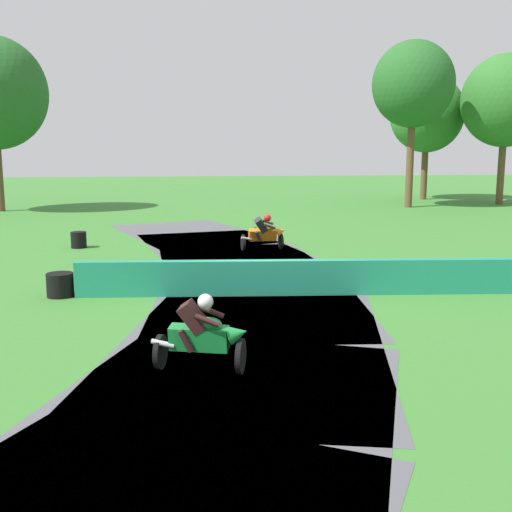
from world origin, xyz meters
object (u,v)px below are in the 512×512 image
(tire_stack_mid_a, at_px, (60,285))
(motorcycle_lead_green, at_px, (203,335))
(tire_stack_mid_b, at_px, (79,240))
(motorcycle_chase_orange, at_px, (265,233))

(tire_stack_mid_a, bearing_deg, motorcycle_lead_green, -58.64)
(motorcycle_lead_green, relative_size, tire_stack_mid_b, 2.84)
(motorcycle_lead_green, height_order, tire_stack_mid_b, motorcycle_lead_green)
(motorcycle_chase_orange, height_order, tire_stack_mid_b, motorcycle_chase_orange)
(motorcycle_lead_green, bearing_deg, motorcycle_chase_orange, 78.55)
(tire_stack_mid_a, height_order, tire_stack_mid_b, same)
(tire_stack_mid_a, xyz_separation_m, tire_stack_mid_b, (-0.85, 7.68, 0.00))
(motorcycle_lead_green, xyz_separation_m, tire_stack_mid_a, (-3.50, 5.74, -0.36))
(motorcycle_lead_green, distance_m, tire_stack_mid_b, 14.11)
(motorcycle_chase_orange, bearing_deg, tire_stack_mid_a, -132.90)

